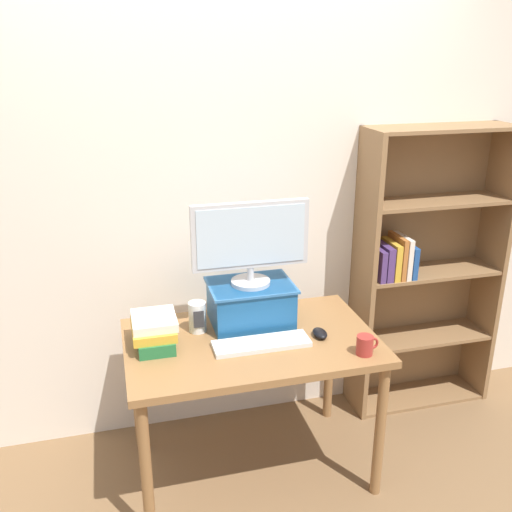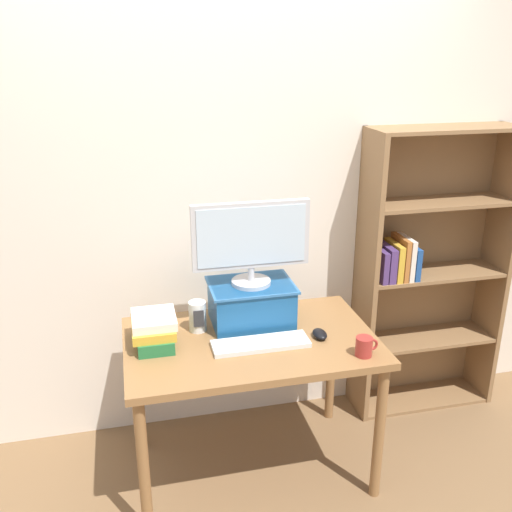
{
  "view_description": "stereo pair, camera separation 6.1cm",
  "coord_description": "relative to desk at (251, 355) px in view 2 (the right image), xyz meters",
  "views": [
    {
      "loc": [
        -0.58,
        -2.31,
        2.05
      ],
      "look_at": [
        0.04,
        0.07,
        1.14
      ],
      "focal_mm": 40.0,
      "sensor_mm": 36.0,
      "label": 1
    },
    {
      "loc": [
        -0.53,
        -2.32,
        2.05
      ],
      "look_at": [
        0.04,
        0.07,
        1.14
      ],
      "focal_mm": 40.0,
      "sensor_mm": 36.0,
      "label": 2
    }
  ],
  "objects": [
    {
      "name": "bookshelf_unit",
      "position": [
        1.11,
        0.39,
        0.18
      ],
      "size": [
        0.84,
        0.28,
        1.65
      ],
      "color": "olive",
      "rests_on": "ground_plane"
    },
    {
      "name": "desk",
      "position": [
        0.0,
        0.0,
        0.0
      ],
      "size": [
        1.18,
        0.74,
        0.75
      ],
      "color": "olive",
      "rests_on": "ground_plane"
    },
    {
      "name": "book_stack",
      "position": [
        -0.44,
        0.06,
        0.16
      ],
      "size": [
        0.2,
        0.26,
        0.14
      ],
      "color": "#236B38",
      "rests_on": "desk"
    },
    {
      "name": "keyboard",
      "position": [
        0.03,
        -0.08,
        0.1
      ],
      "size": [
        0.45,
        0.14,
        0.02
      ],
      "color": "silver",
      "rests_on": "desk"
    },
    {
      "name": "back_wall",
      "position": [
        0.0,
        0.54,
        0.64
      ],
      "size": [
        7.0,
        0.08,
        2.6
      ],
      "color": "beige",
      "rests_on": "ground_plane"
    },
    {
      "name": "computer_mouse",
      "position": [
        0.32,
        -0.06,
        0.11
      ],
      "size": [
        0.06,
        0.1,
        0.04
      ],
      "color": "black",
      "rests_on": "desk"
    },
    {
      "name": "desk_speaker",
      "position": [
        -0.23,
        0.14,
        0.16
      ],
      "size": [
        0.08,
        0.09,
        0.15
      ],
      "color": "silver",
      "rests_on": "desk"
    },
    {
      "name": "riser_box",
      "position": [
        0.04,
        0.17,
        0.2
      ],
      "size": [
        0.41,
        0.31,
        0.21
      ],
      "color": "#195189",
      "rests_on": "desk"
    },
    {
      "name": "computer_monitor",
      "position": [
        0.04,
        0.17,
        0.52
      ],
      "size": [
        0.57,
        0.19,
        0.41
      ],
      "color": "#B7B7BA",
      "rests_on": "riser_box"
    },
    {
      "name": "ground_plane",
      "position": [
        0.0,
        0.0,
        -0.66
      ],
      "size": [
        12.0,
        12.0,
        0.0
      ],
      "primitive_type": "plane",
      "color": "brown"
    },
    {
      "name": "coffee_mug",
      "position": [
        0.46,
        -0.26,
        0.13
      ],
      "size": [
        0.11,
        0.08,
        0.09
      ],
      "color": "#9E2D28",
      "rests_on": "desk"
    }
  ]
}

